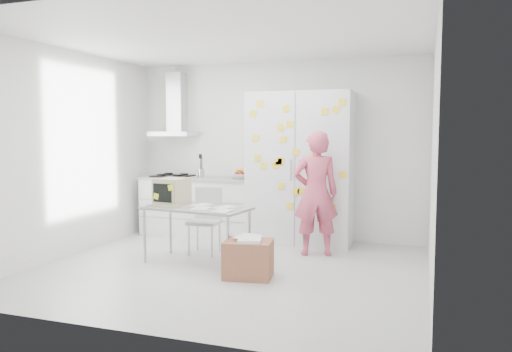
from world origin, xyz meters
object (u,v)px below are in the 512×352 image
(chair, at_px, (206,216))
(cardboard_box, at_px, (248,258))
(person, at_px, (316,193))
(desk, at_px, (180,199))

(chair, xyz_separation_m, cardboard_box, (0.94, -0.92, -0.28))
(person, xyz_separation_m, chair, (-1.43, -0.34, -0.32))
(person, distance_m, chair, 1.50)
(chair, relative_size, cardboard_box, 1.51)
(person, height_order, cardboard_box, person)
(desk, height_order, cardboard_box, desk)
(person, bearing_deg, cardboard_box, 47.38)
(desk, height_order, chair, desk)
(person, relative_size, desk, 1.19)
(person, height_order, chair, person)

